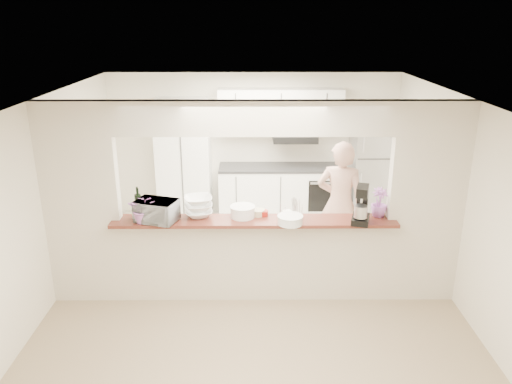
{
  "coord_description": "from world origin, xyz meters",
  "views": [
    {
      "loc": [
        -0.01,
        -5.56,
        3.37
      ],
      "look_at": [
        0.02,
        0.3,
        1.31
      ],
      "focal_mm": 35.0,
      "sensor_mm": 36.0,
      "label": 1
    }
  ],
  "objects_px": {
    "refrigerator": "(373,172)",
    "toaster_oven": "(156,211)",
    "stand_mixer": "(362,206)",
    "person": "(340,205)"
  },
  "relations": [
    {
      "from": "stand_mixer",
      "to": "refrigerator",
      "type": "bearing_deg",
      "value": 74.06
    },
    {
      "from": "refrigerator",
      "to": "stand_mixer",
      "type": "distance_m",
      "value": 2.93
    },
    {
      "from": "stand_mixer",
      "to": "person",
      "type": "xyz_separation_m",
      "value": [
        -0.05,
        1.08,
        -0.39
      ]
    },
    {
      "from": "stand_mixer",
      "to": "toaster_oven",
      "type": "bearing_deg",
      "value": 179.16
    },
    {
      "from": "toaster_oven",
      "to": "stand_mixer",
      "type": "relative_size",
      "value": 1.04
    },
    {
      "from": "refrigerator",
      "to": "toaster_oven",
      "type": "xyz_separation_m",
      "value": [
        -3.2,
        -2.75,
        0.37
      ]
    },
    {
      "from": "person",
      "to": "stand_mixer",
      "type": "bearing_deg",
      "value": 109.95
    },
    {
      "from": "refrigerator",
      "to": "stand_mixer",
      "type": "xyz_separation_m",
      "value": [
        -0.8,
        -2.79,
        0.44
      ]
    },
    {
      "from": "refrigerator",
      "to": "person",
      "type": "relative_size",
      "value": 0.95
    },
    {
      "from": "refrigerator",
      "to": "toaster_oven",
      "type": "bearing_deg",
      "value": -139.33
    }
  ]
}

